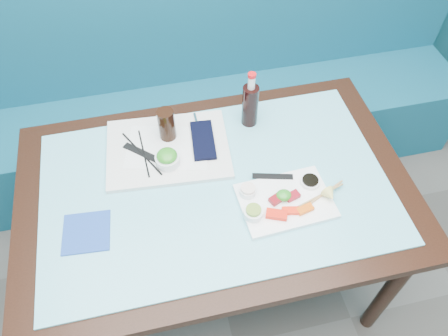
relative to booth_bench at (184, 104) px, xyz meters
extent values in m
cube|color=#10536A|center=(0.00, -0.07, -0.15)|extent=(3.00, 0.55, 0.45)
cube|color=#10536A|center=(0.00, 0.15, 0.33)|extent=(3.00, 0.12, 0.95)
cube|color=black|center=(0.00, -0.84, 0.36)|extent=(1.40, 0.90, 0.04)
cylinder|color=black|center=(0.62, -1.21, -0.02)|extent=(0.06, 0.06, 0.71)
cylinder|color=black|center=(-0.62, -0.47, -0.02)|extent=(0.06, 0.06, 0.71)
cylinder|color=black|center=(0.62, -0.47, -0.02)|extent=(0.06, 0.06, 0.71)
cube|color=#68C0D1|center=(0.00, -0.84, 0.38)|extent=(1.22, 0.76, 0.01)
cube|color=white|center=(0.22, -0.96, 0.39)|extent=(0.32, 0.24, 0.02)
cube|color=red|center=(0.17, -1.02, 0.41)|extent=(0.08, 0.06, 0.02)
cube|color=#FF240A|center=(0.22, -1.01, 0.41)|extent=(0.06, 0.04, 0.01)
cube|color=#E45309|center=(0.27, -1.02, 0.41)|extent=(0.06, 0.04, 0.01)
cube|color=maroon|center=(0.19, -0.96, 0.41)|extent=(0.06, 0.05, 0.02)
cube|color=maroon|center=(0.24, -0.96, 0.41)|extent=(0.06, 0.04, 0.02)
ellipsoid|color=#28871F|center=(0.21, -0.95, 0.41)|extent=(0.06, 0.06, 0.03)
cylinder|color=white|center=(0.09, -1.00, 0.41)|extent=(0.08, 0.08, 0.03)
cylinder|color=olive|center=(0.09, -1.00, 0.43)|extent=(0.05, 0.05, 0.01)
cylinder|color=white|center=(0.10, -0.91, 0.41)|extent=(0.07, 0.07, 0.02)
cylinder|color=beige|center=(0.10, -0.91, 0.43)|extent=(0.06, 0.06, 0.01)
cylinder|color=white|center=(0.32, -0.91, 0.41)|extent=(0.07, 0.07, 0.01)
cylinder|color=black|center=(0.32, -0.91, 0.42)|extent=(0.06, 0.06, 0.01)
cone|color=#EEE371|center=(0.36, -0.99, 0.42)|extent=(0.06, 0.05, 0.05)
cube|color=black|center=(0.20, -0.86, 0.40)|extent=(0.15, 0.06, 0.00)
cylinder|color=#9E7B4A|center=(0.33, -0.98, 0.40)|extent=(0.21, 0.07, 0.01)
cylinder|color=#A47B4D|center=(0.34, -0.98, 0.40)|extent=(0.20, 0.10, 0.01)
cube|color=silver|center=(-0.14, -0.64, 0.39)|extent=(0.48, 0.38, 0.02)
cube|color=white|center=(-0.14, -0.64, 0.40)|extent=(0.35, 0.28, 0.00)
cylinder|color=white|center=(-0.15, -0.71, 0.42)|extent=(0.10, 0.10, 0.04)
ellipsoid|color=#29811D|center=(-0.15, -0.71, 0.44)|extent=(0.08, 0.08, 0.04)
cylinder|color=black|center=(-0.13, -0.58, 0.47)|extent=(0.07, 0.07, 0.13)
cube|color=black|center=(-0.01, -0.64, 0.41)|extent=(0.10, 0.20, 0.01)
cylinder|color=silver|center=(-0.01, -0.53, 0.41)|extent=(0.01, 0.09, 0.01)
cylinder|color=black|center=(-0.24, -0.65, 0.40)|extent=(0.13, 0.23, 0.01)
cylinder|color=black|center=(-0.23, -0.65, 0.40)|extent=(0.02, 0.23, 0.01)
cube|color=black|center=(-0.24, -0.65, 0.40)|extent=(0.14, 0.13, 0.00)
cylinder|color=black|center=(0.20, -0.56, 0.47)|extent=(0.06, 0.06, 0.18)
cylinder|color=white|center=(0.20, -0.56, 0.59)|extent=(0.03, 0.03, 0.05)
cylinder|color=red|center=(0.20, -0.56, 0.62)|extent=(0.03, 0.03, 0.01)
cube|color=#1A3F94|center=(-0.45, -0.93, 0.39)|extent=(0.16, 0.16, 0.01)
camera|label=1|loc=(-0.17, -1.73, 1.64)|focal=35.00mm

